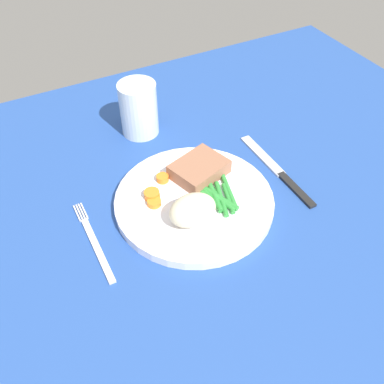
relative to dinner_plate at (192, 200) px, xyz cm
name	(u,v)px	position (x,y,z in cm)	size (l,w,h in cm)	color
dining_table	(194,209)	(0.16, -0.46, -1.80)	(120.00, 90.00, 2.00)	#234793
dinner_plate	(192,200)	(0.00, 0.00, 0.00)	(25.54, 25.54, 1.60)	white
meat_portion	(199,169)	(3.45, 4.02, 2.02)	(8.68, 6.82, 2.45)	#936047
mashed_potatoes	(193,210)	(-2.30, -4.60, 3.15)	(7.29, 5.37, 4.71)	beige
carrot_slices	(155,193)	(-5.15, 2.97, 1.32)	(5.60, 6.51, 1.26)	orange
green_beans	(218,195)	(3.59, -2.07, 1.19)	(6.96, 10.15, 0.89)	#2D8C38
fork	(94,241)	(-16.73, -0.26, -0.60)	(1.44, 16.60, 0.40)	silver
knife	(278,171)	(16.85, -0.29, -0.60)	(1.70, 20.50, 0.64)	black
water_glass	(138,112)	(-0.03, 21.79, 3.64)	(7.09, 7.09, 10.28)	silver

